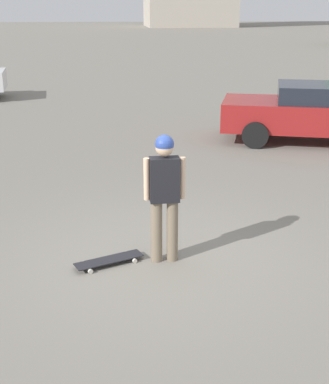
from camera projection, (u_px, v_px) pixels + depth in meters
The scene contains 4 objects.
ground_plane at pixel (164, 260), 7.08m from camera, with size 220.00×220.00×0.00m, color gray.
person at pixel (164, 190), 6.76m from camera, with size 0.53×0.24×1.70m.
skateboard at pixel (109, 260), 6.94m from camera, with size 0.92×0.55×0.07m.
car_parked_near at pixel (314, 112), 13.00m from camera, with size 4.70×3.01×1.41m.
Camera 1 is at (-0.72, -6.35, 3.19)m, focal length 50.00 mm.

